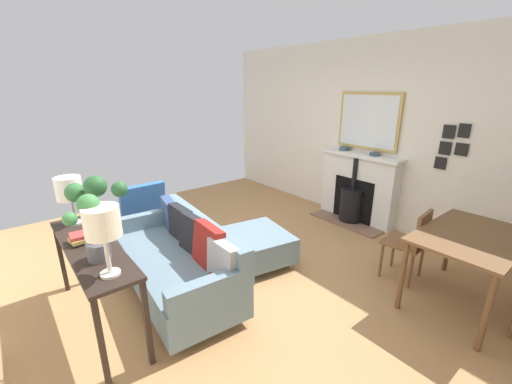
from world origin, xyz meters
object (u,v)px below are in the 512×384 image
at_px(mantel_bowl_near, 344,148).
at_px(armchair_accent, 140,208).
at_px(ottoman, 259,244).
at_px(table_lamp_far_end, 102,224).
at_px(console_table, 92,255).
at_px(potted_plant, 92,208).
at_px(mantel_bowl_far, 375,154).
at_px(dining_table, 471,244).
at_px(sofa, 180,259).
at_px(fireplace, 356,192).
at_px(dining_chair_near_fireplace, 412,240).
at_px(table_lamp_near_end, 69,190).
at_px(book_stack, 86,237).

xyz_separation_m(mantel_bowl_near, armchair_accent, (2.93, -1.20, -0.66)).
distance_m(ottoman, table_lamp_far_end, 2.08).
height_order(console_table, potted_plant, potted_plant).
relative_size(ottoman, armchair_accent, 1.05).
distance_m(table_lamp_far_end, potted_plant, 0.30).
height_order(mantel_bowl_near, armchair_accent, mantel_bowl_near).
relative_size(mantel_bowl_far, table_lamp_far_end, 0.28).
xyz_separation_m(armchair_accent, dining_table, (-1.90, 3.43, 0.20)).
height_order(potted_plant, dining_table, potted_plant).
height_order(mantel_bowl_far, sofa, mantel_bowl_far).
xyz_separation_m(fireplace, mantel_bowl_far, (-0.03, 0.22, 0.63)).
relative_size(ottoman, dining_chair_near_fireplace, 1.07).
relative_size(mantel_bowl_near, mantel_bowl_far, 1.06).
bearing_deg(table_lamp_far_end, table_lamp_near_end, -90.00).
xyz_separation_m(potted_plant, dining_chair_near_fireplace, (-2.83, 1.15, -0.71)).
xyz_separation_m(sofa, table_lamp_far_end, (0.80, 0.58, 0.82)).
distance_m(table_lamp_far_end, book_stack, 0.77).
relative_size(fireplace, ottoman, 1.49).
relative_size(fireplace, mantel_bowl_near, 8.54).
height_order(mantel_bowl_near, ottoman, mantel_bowl_near).
relative_size(fireplace, dining_chair_near_fireplace, 1.60).
height_order(armchair_accent, dining_table, armchair_accent).
relative_size(ottoman, table_lamp_far_end, 1.71).
distance_m(sofa, table_lamp_near_end, 1.26).
bearing_deg(table_lamp_near_end, sofa, 143.42).
bearing_deg(ottoman, dining_chair_near_fireplace, 127.60).
bearing_deg(mantel_bowl_near, dining_table, 65.15).
relative_size(table_lamp_near_end, dining_chair_near_fireplace, 0.57).
bearing_deg(mantel_bowl_near, armchair_accent, -22.32).
bearing_deg(console_table, armchair_accent, -122.39).
bearing_deg(potted_plant, table_lamp_near_end, -89.62).
relative_size(dining_table, dining_chair_near_fireplace, 1.43).
distance_m(console_table, potted_plant, 0.59).
height_order(sofa, dining_chair_near_fireplace, sofa).
distance_m(armchair_accent, console_table, 1.74).
height_order(potted_plant, book_stack, potted_plant).
distance_m(mantel_bowl_far, console_table, 3.89).
height_order(console_table, book_stack, book_stack).
height_order(mantel_bowl_near, dining_chair_near_fireplace, mantel_bowl_near).
bearing_deg(dining_chair_near_fireplace, armchair_accent, -56.64).
bearing_deg(console_table, ottoman, 177.16).
bearing_deg(dining_table, mantel_bowl_near, -114.85).
distance_m(mantel_bowl_far, dining_table, 2.03).
relative_size(mantel_bowl_far, ottoman, 0.16).
xyz_separation_m(sofa, table_lamp_near_end, (0.80, -0.59, 0.77)).
distance_m(armchair_accent, book_stack, 1.68).
bearing_deg(armchair_accent, sofa, 84.94).
distance_m(fireplace, dining_chair_near_fireplace, 1.70).
relative_size(mantel_bowl_near, dining_chair_near_fireplace, 0.19).
height_order(mantel_bowl_near, potted_plant, potted_plant).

